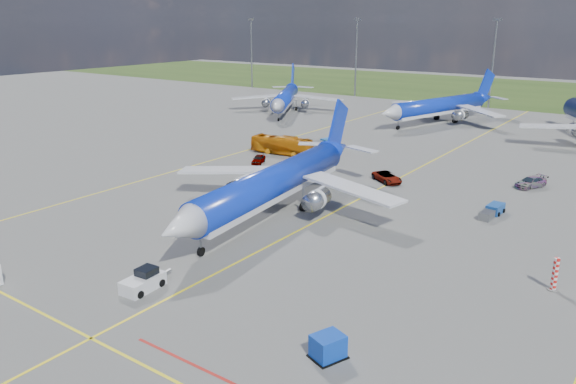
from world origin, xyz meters
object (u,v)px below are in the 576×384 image
Objects in this scene: apron_bus at (282,145)px; service_car_c at (531,182)px; bg_jet_nw at (285,112)px; pushback_tug at (144,281)px; service_car_a at (259,159)px; service_car_b at (387,177)px; bg_jet_nnw at (438,123)px; uld_container at (328,347)px; baggage_tug_w at (492,211)px; warning_post at (555,274)px; main_airliner at (274,214)px; baggage_tug_c at (324,142)px.

apron_bus is 40.24m from service_car_c.
bg_jet_nw is 97.40m from pushback_tug.
service_car_b reaches higher than service_car_a.
bg_jet_nnw is at bearing 46.26° from service_car_b.
uld_container is 0.41× the size of baggage_tug_w.
pushback_tug is at bearing -144.86° from warning_post.
main_airliner is (-31.60, 1.86, -1.50)m from warning_post.
warning_post is 0.55× the size of pushback_tug.
baggage_tug_w is at bearing 58.91° from pushback_tug.
pushback_tug is (2.62, -22.26, 0.74)m from main_airliner.
bg_jet_nnw is 7.97× the size of service_car_c.
uld_container is (18.42, 0.46, 0.12)m from pushback_tug.
pushback_tug is at bearing -88.04° from service_car_a.
main_airliner reaches higher than bg_jet_nnw.
apron_bus is at bearing 150.64° from warning_post.
apron_bus is at bearing 108.87° from pushback_tug.
main_airliner reaches higher than baggage_tug_c.
warning_post reaches higher than baggage_tug_c.
bg_jet_nw reaches higher than baggage_tug_c.
warning_post reaches higher than baggage_tug_w.
service_car_c reaches higher than service_car_a.
uld_container is at bearing -48.68° from baggage_tug_c.
warning_post is 34.73m from service_car_b.
uld_container is at bearing -2.52° from pushback_tug.
warning_post is 0.75× the size of service_car_a.
apron_bus is at bearing 168.09° from baggage_tug_w.
bg_jet_nw reaches higher than apron_bus.
pushback_tug is 0.48× the size of apron_bus.
main_airliner is at bearing 176.63° from warning_post.
baggage_tug_w is at bearing -21.31° from baggage_tug_c.
pushback_tug is at bearing -157.66° from uld_container.
service_car_a is 0.76× the size of service_car_b.
bg_jet_nw is 8.24× the size of baggage_tug_c.
bg_jet_nnw reaches higher than service_car_c.
pushback_tug is 52.17m from apron_bus.
service_car_c is at bearing -29.21° from service_car_b.
uld_container is 0.42× the size of service_car_c.
bg_jet_nnw is 97.20m from uld_container.
uld_container is (-10.56, -19.94, -0.64)m from warning_post.
pushback_tug is 1.12× the size of baggage_tug_c.
baggage_tug_c is (1.14, 18.27, -0.19)m from service_car_a.
bg_jet_nw reaches higher than baggage_tug_w.
warning_post is at bearing -125.33° from apron_bus.
bg_jet_nw is 18.68× the size of uld_container.
service_car_b is (-26.60, 22.32, -0.76)m from warning_post.
bg_jet_nw is at bearing -151.66° from bg_jet_nnw.
bg_jet_nw reaches higher than service_car_c.
service_car_a is 21.95m from service_car_b.
warning_post is at bearing -29.98° from baggage_tug_c.
bg_jet_nnw is at bearing 55.76° from service_car_a.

